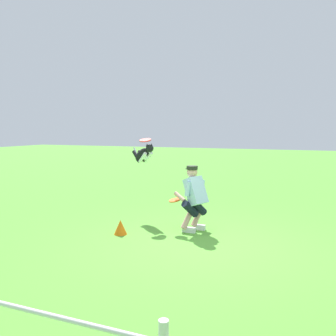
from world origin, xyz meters
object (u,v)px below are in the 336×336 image
(dog, at_px, (143,155))
(frisbee_held, at_px, (175,200))
(person, at_px, (194,196))
(training_cone, at_px, (120,227))
(frisbee_flying, at_px, (145,140))

(dog, distance_m, frisbee_held, 1.59)
(person, height_order, frisbee_held, person)
(frisbee_held, bearing_deg, training_cone, 37.77)
(training_cone, bearing_deg, frisbee_held, -142.23)
(person, distance_m, dog, 1.80)
(training_cone, bearing_deg, frisbee_flying, -86.14)
(person, xyz_separation_m, frisbee_held, (0.38, 0.08, -0.09))
(frisbee_flying, distance_m, frisbee_held, 1.62)
(frisbee_flying, relative_size, frisbee_held, 1.10)
(person, height_order, frisbee_flying, frisbee_flying)
(person, xyz_separation_m, training_cone, (1.24, 0.75, -0.56))
(frisbee_flying, xyz_separation_m, training_cone, (-0.09, 1.29, -1.63))
(frisbee_held, bearing_deg, dog, -36.79)
(frisbee_held, relative_size, training_cone, 0.84)
(person, bearing_deg, frisbee_flying, 3.59)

